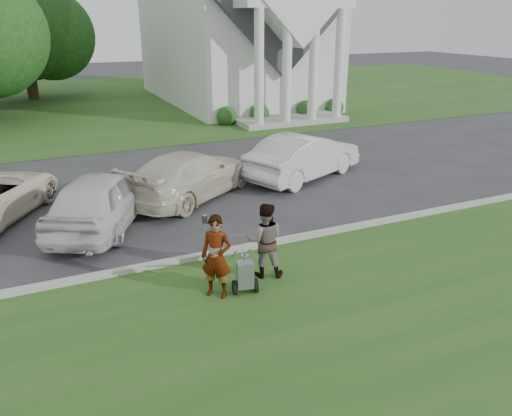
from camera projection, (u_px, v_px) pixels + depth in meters
ground at (247, 261)px, 12.21m from camera, size 120.00×120.00×0.00m
grass_strip at (308, 325)px, 9.65m from camera, size 80.00×7.00×0.01m
church_lawn at (97, 101)px, 35.20m from camera, size 80.00×30.00×0.01m
curb at (238, 249)px, 12.65m from camera, size 80.00×0.18×0.15m
church at (234, 11)px, 33.20m from camera, size 9.19×19.00×24.10m
tree_back at (23, 30)px, 34.52m from camera, size 9.61×7.60×8.89m
striping_cart at (245, 275)px, 10.64m from camera, size 0.65×1.13×0.99m
person_left at (216, 257)px, 10.36m from camera, size 0.79×0.76×1.82m
person_right at (265, 241)px, 11.21m from camera, size 1.04×0.94×1.75m
parking_meter_near at (205, 236)px, 11.45m from camera, size 0.10×0.09×1.39m
car_b at (101, 199)px, 13.97m from camera, size 3.93×5.13×1.63m
car_c at (190, 175)px, 16.27m from camera, size 5.51×4.83×1.53m
car_d at (304, 156)px, 18.22m from camera, size 5.24×3.58×1.63m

